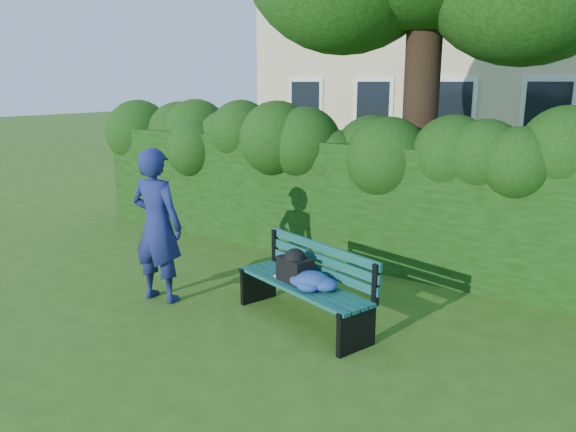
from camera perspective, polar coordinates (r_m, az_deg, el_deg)
The scene contains 4 objects.
ground at distance 7.20m, azimuth -2.81°, elevation -8.29°, with size 80.00×80.00×0.00m, color #305717.
hedge at distance 8.70m, azimuth 6.14°, elevation 1.68°, with size 10.00×1.00×1.80m.
park_bench at distance 6.31m, azimuth 1.85°, elevation -6.57°, with size 1.89×1.04×0.89m.
man_reading at distance 7.04m, azimuth -13.15°, elevation -0.95°, with size 0.70×0.46×1.91m, color navy.
Camera 1 is at (4.17, -5.23, 2.66)m, focal length 35.00 mm.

